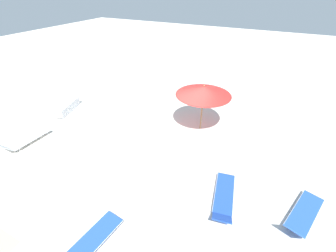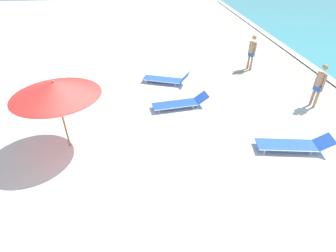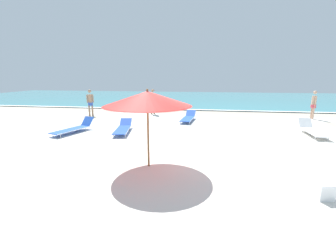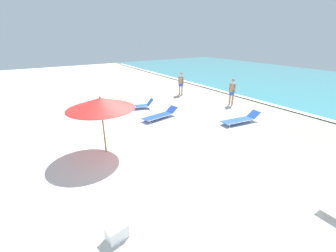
# 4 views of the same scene
# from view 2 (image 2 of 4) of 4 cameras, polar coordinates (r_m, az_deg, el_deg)

# --- Properties ---
(ground_plane) EXTENTS (60.00, 60.00, 0.16)m
(ground_plane) POSITION_cam_2_polar(r_m,az_deg,el_deg) (8.34, -12.75, -7.15)
(ground_plane) COLOR silver
(beach_umbrella) EXTENTS (2.54, 2.54, 2.31)m
(beach_umbrella) POSITION_cam_2_polar(r_m,az_deg,el_deg) (8.12, -23.38, 7.39)
(beach_umbrella) COLOR olive
(beach_umbrella) RESTS_ON ground_plane
(sun_lounger_beside_umbrella) EXTENTS (1.26, 2.28, 0.61)m
(sun_lounger_beside_umbrella) POSITION_cam_2_polar(r_m,az_deg,el_deg) (12.54, -0.27, 10.23)
(sun_lounger_beside_umbrella) COLOR blue
(sun_lounger_beside_umbrella) RESTS_ON ground_plane
(sun_lounger_near_water_left) EXTENTS (0.88, 2.33, 0.52)m
(sun_lounger_near_water_left) POSITION_cam_2_polar(r_m,az_deg,el_deg) (9.16, 25.66, -3.60)
(sun_lounger_near_water_left) COLOR blue
(sun_lounger_near_water_left) RESTS_ON ground_plane
(sun_lounger_near_water_right) EXTENTS (0.98, 2.32, 0.49)m
(sun_lounger_near_water_right) POSITION_cam_2_polar(r_m,az_deg,el_deg) (10.50, 2.70, 5.07)
(sun_lounger_near_water_right) COLOR blue
(sun_lounger_near_water_right) RESTS_ON ground_plane
(beachgoer_wading_adult) EXTENTS (0.41, 0.30, 1.76)m
(beachgoer_wading_adult) POSITION_cam_2_polar(r_m,az_deg,el_deg) (14.51, 17.82, 15.35)
(beachgoer_wading_adult) COLOR #A37A5B
(beachgoer_wading_adult) RESTS_ON ground_plane
(beachgoer_strolling_adult) EXTENTS (0.44, 0.27, 1.76)m
(beachgoer_strolling_adult) POSITION_cam_2_polar(r_m,az_deg,el_deg) (11.77, 30.08, 8.00)
(beachgoer_strolling_adult) COLOR #A37A5B
(beachgoer_strolling_adult) RESTS_ON ground_plane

